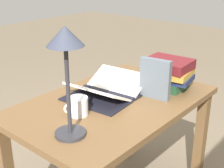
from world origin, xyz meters
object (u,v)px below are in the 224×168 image
Objects in this scene: open_book at (108,90)px; book_standing_upright at (155,79)px; book_stack_tall at (168,72)px; coffee_mug at (78,106)px; reading_lamp at (66,53)px.

book_standing_upright is at bearing 114.46° from open_book.
open_book is 1.55× the size of book_stack_tall.
book_stack_tall is (-0.31, 0.20, 0.07)m from open_book.
coffee_mug is (0.29, 0.06, 0.02)m from open_book.
book_stack_tall is 0.80m from reading_lamp.
coffee_mug is at bearing -144.42° from reading_lamp.
reading_lamp is at bearing 15.33° from open_book.
reading_lamp is (0.58, -0.06, 0.26)m from book_standing_upright.
reading_lamp is 3.97× the size of coffee_mug.
book_standing_upright is at bearing 158.03° from coffee_mug.
book_standing_upright reaches higher than coffee_mug.
book_standing_upright is 0.47× the size of reading_lamp.
reading_lamp reaches higher than book_standing_upright.
book_stack_tall is 0.64× the size of reading_lamp.
coffee_mug is at bearing -29.45° from book_standing_upright.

